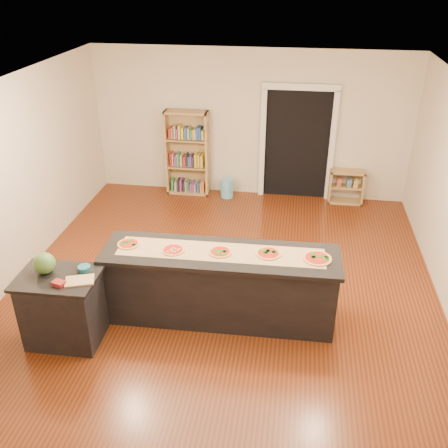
# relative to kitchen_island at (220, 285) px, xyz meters

# --- Properties ---
(room) EXTENTS (6.00, 7.00, 2.80)m
(room) POSITION_rel_kitchen_island_xyz_m (-0.06, 0.50, 0.91)
(room) COLOR beige
(room) RESTS_ON ground
(doorway) EXTENTS (1.40, 0.09, 2.21)m
(doorway) POSITION_rel_kitchen_island_xyz_m (0.84, 3.96, 0.71)
(doorway) COLOR black
(doorway) RESTS_ON room
(kitchen_island) EXTENTS (2.94, 0.80, 0.97)m
(kitchen_island) POSITION_rel_kitchen_island_xyz_m (0.00, 0.00, 0.00)
(kitchen_island) COLOR black
(kitchen_island) RESTS_ON ground
(side_counter) EXTENTS (0.94, 0.68, 0.93)m
(side_counter) POSITION_rel_kitchen_island_xyz_m (-1.80, -0.73, -0.02)
(side_counter) COLOR black
(side_counter) RESTS_ON ground
(bookshelf) EXTENTS (0.83, 0.29, 1.66)m
(bookshelf) POSITION_rel_kitchen_island_xyz_m (-1.25, 3.80, 0.34)
(bookshelf) COLOR tan
(bookshelf) RESTS_ON ground
(low_shelf) EXTENTS (0.65, 0.28, 0.65)m
(low_shelf) POSITION_rel_kitchen_island_xyz_m (1.82, 3.81, -0.16)
(low_shelf) COLOR tan
(low_shelf) RESTS_ON ground
(waste_bin) EXTENTS (0.25, 0.25, 0.37)m
(waste_bin) POSITION_rel_kitchen_island_xyz_m (-0.46, 3.72, -0.30)
(waste_bin) COLOR #60B5D6
(waste_bin) RESTS_ON ground
(kraft_paper) EXTENTS (2.57, 0.52, 0.00)m
(kraft_paper) POSITION_rel_kitchen_island_xyz_m (-0.00, 0.02, 0.48)
(kraft_paper) COLOR #A18553
(kraft_paper) RESTS_ON kitchen_island
(watermelon) EXTENTS (0.25, 0.25, 0.25)m
(watermelon) POSITION_rel_kitchen_island_xyz_m (-1.96, -0.67, 0.56)
(watermelon) COLOR #144214
(watermelon) RESTS_ON side_counter
(cutting_board) EXTENTS (0.37, 0.31, 0.02)m
(cutting_board) POSITION_rel_kitchen_island_xyz_m (-1.49, -0.79, 0.45)
(cutting_board) COLOR tan
(cutting_board) RESTS_ON side_counter
(package_red) EXTENTS (0.16, 0.13, 0.05)m
(package_red) POSITION_rel_kitchen_island_xyz_m (-1.70, -0.89, 0.46)
(package_red) COLOR maroon
(package_red) RESTS_ON side_counter
(package_teal) EXTENTS (0.15, 0.15, 0.06)m
(package_teal) POSITION_rel_kitchen_island_xyz_m (-1.53, -0.56, 0.46)
(package_teal) COLOR #195966
(package_teal) RESTS_ON side_counter
(pizza_a) EXTENTS (0.29, 0.29, 0.02)m
(pizza_a) POSITION_rel_kitchen_island_xyz_m (-1.18, 0.02, 0.50)
(pizza_a) COLOR tan
(pizza_a) RESTS_ON kitchen_island
(pizza_b) EXTENTS (0.28, 0.28, 0.02)m
(pizza_b) POSITION_rel_kitchen_island_xyz_m (-0.59, -0.04, 0.50)
(pizza_b) COLOR tan
(pizza_b) RESTS_ON kitchen_island
(pizza_c) EXTENTS (0.29, 0.29, 0.02)m
(pizza_c) POSITION_rel_kitchen_island_xyz_m (0.00, -0.00, 0.50)
(pizza_c) COLOR tan
(pizza_c) RESTS_ON kitchen_island
(pizza_d) EXTENTS (0.32, 0.32, 0.02)m
(pizza_d) POSITION_rel_kitchen_island_xyz_m (0.59, 0.05, 0.50)
(pizza_d) COLOR tan
(pizza_d) RESTS_ON kitchen_island
(pizza_e) EXTENTS (0.34, 0.34, 0.02)m
(pizza_e) POSITION_rel_kitchen_island_xyz_m (1.18, 0.03, 0.50)
(pizza_e) COLOR tan
(pizza_e) RESTS_ON kitchen_island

